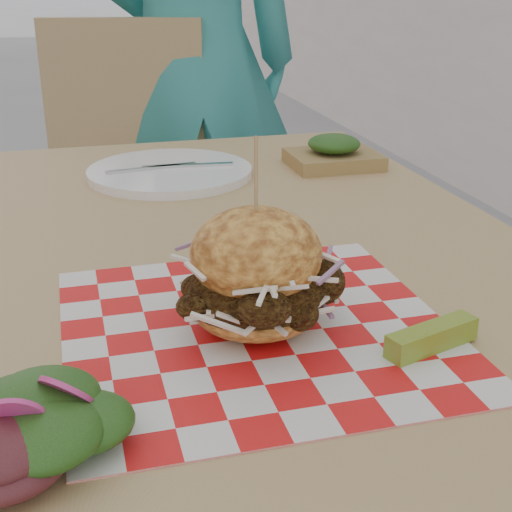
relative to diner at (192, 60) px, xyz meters
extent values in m
imported|color=teal|center=(0.00, 0.00, 0.00)|extent=(0.64, 0.44, 1.67)
cube|color=tan|center=(-0.19, -1.18, -0.10)|extent=(0.80, 1.20, 0.04)
cylinder|color=#333338|center=(0.15, -0.64, -0.48)|extent=(0.05, 0.05, 0.71)
cube|color=tan|center=(-0.19, -0.23, -0.38)|extent=(0.51, 0.51, 0.04)
cube|color=tan|center=(-0.14, -0.04, -0.13)|extent=(0.42, 0.15, 0.50)
cylinder|color=#333338|center=(-0.41, -0.36, -0.62)|extent=(0.03, 0.03, 0.43)
cylinder|color=#333338|center=(-0.06, -0.46, -0.62)|extent=(0.03, 0.03, 0.43)
cylinder|color=#333338|center=(-0.32, -0.01, -0.62)|extent=(0.03, 0.03, 0.43)
cylinder|color=#333338|center=(0.03, -0.11, -0.62)|extent=(0.03, 0.03, 0.43)
cube|color=red|center=(-0.19, -1.38, -0.08)|extent=(0.36, 0.36, 0.00)
ellipsoid|color=gold|center=(-0.19, -1.38, -0.06)|extent=(0.12, 0.12, 0.04)
ellipsoid|color=brown|center=(-0.19, -1.38, -0.04)|extent=(0.13, 0.12, 0.07)
ellipsoid|color=gold|center=(-0.19, -1.38, -0.01)|extent=(0.12, 0.12, 0.09)
cylinder|color=tan|center=(-0.19, -1.38, 0.06)|extent=(0.00, 0.00, 0.09)
cube|color=#83A42F|center=(-0.05, -1.46, -0.07)|extent=(0.10, 0.05, 0.02)
ellipsoid|color=#3F1419|center=(-0.36, -1.52, -0.07)|extent=(0.08, 0.08, 0.03)
ellipsoid|color=#153E11|center=(-0.37, -1.50, -0.07)|extent=(0.08, 0.08, 0.03)
ellipsoid|color=#153E11|center=(-0.40, -1.50, -0.07)|extent=(0.08, 0.08, 0.03)
ellipsoid|color=#3F1419|center=(-0.41, -1.52, -0.07)|extent=(0.08, 0.08, 0.03)
ellipsoid|color=#153E11|center=(-0.40, -1.55, -0.07)|extent=(0.08, 0.08, 0.03)
ellipsoid|color=#153E11|center=(-0.37, -1.55, -0.07)|extent=(0.08, 0.08, 0.03)
cylinder|color=#CC3887|center=(-0.37, -1.50, -0.05)|extent=(0.05, 0.05, 0.04)
cylinder|color=white|center=(-0.19, -0.83, -0.08)|extent=(0.27, 0.27, 0.01)
cube|color=silver|center=(-0.22, -0.83, -0.07)|extent=(0.15, 0.03, 0.00)
cube|color=silver|center=(-0.16, -0.83, -0.07)|extent=(0.15, 0.03, 0.00)
cube|color=olive|center=(0.09, -0.84, -0.07)|extent=(0.15, 0.12, 0.02)
ellipsoid|color=#153E11|center=(0.09, -0.84, -0.04)|extent=(0.09, 0.09, 0.03)
camera|label=1|loc=(-0.35, -1.96, 0.24)|focal=50.00mm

